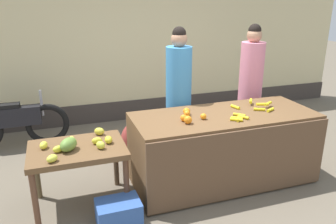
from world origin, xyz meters
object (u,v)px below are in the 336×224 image
Objects in this scene: vendor_woman_blue_shirt at (179,97)px; produce_crate at (119,213)px; vendor_woman_pink_shirt at (250,88)px; parked_motorcycle at (14,123)px; produce_sack at (132,145)px.

vendor_woman_blue_shirt is 4.20× the size of produce_crate.
vendor_woman_blue_shirt reaches higher than vendor_woman_pink_shirt.
produce_crate is (-1.07, -1.16, -0.80)m from vendor_woman_blue_shirt.
parked_motorcycle is (-2.20, 1.17, -0.53)m from vendor_woman_blue_shirt.
vendor_woman_pink_shirt is at bearing 0.75° from produce_sack.
produce_crate is (-2.23, -1.25, -0.80)m from vendor_woman_pink_shirt.
produce_crate is at bearing -132.70° from vendor_woman_blue_shirt.
produce_crate is at bearing -64.25° from parked_motorcycle.
vendor_woman_pink_shirt is 1.91m from produce_sack.
vendor_woman_blue_shirt is 1.00× the size of vendor_woman_pink_shirt.
produce_sack is (1.55, -1.11, -0.10)m from parked_motorcycle.
vendor_woman_pink_shirt is 4.20× the size of produce_crate.
vendor_woman_blue_shirt is 1.78m from produce_crate.
parked_motorcycle is at bearing 162.08° from vendor_woman_pink_shirt.
vendor_woman_blue_shirt is 2.55m from parked_motorcycle.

